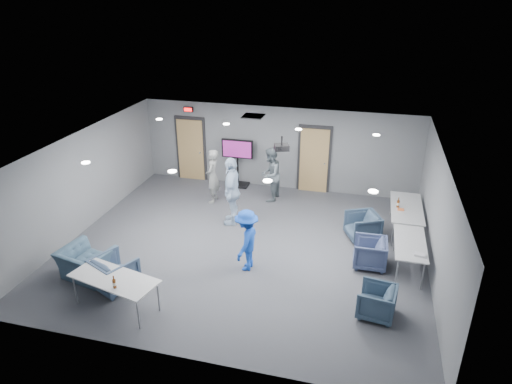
% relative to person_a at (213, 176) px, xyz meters
% --- Properties ---
extents(floor, '(9.00, 9.00, 0.00)m').
position_rel_person_a_xyz_m(floor, '(1.68, -2.37, -0.84)').
color(floor, '#3D4046').
rests_on(floor, ground).
extents(ceiling, '(9.00, 9.00, 0.00)m').
position_rel_person_a_xyz_m(ceiling, '(1.68, -2.37, 1.86)').
color(ceiling, white).
rests_on(ceiling, wall_back).
extents(wall_back, '(9.00, 0.02, 2.70)m').
position_rel_person_a_xyz_m(wall_back, '(1.68, 1.63, 0.51)').
color(wall_back, slate).
rests_on(wall_back, floor).
extents(wall_front, '(9.00, 0.02, 2.70)m').
position_rel_person_a_xyz_m(wall_front, '(1.68, -6.37, 0.51)').
color(wall_front, slate).
rests_on(wall_front, floor).
extents(wall_left, '(0.02, 8.00, 2.70)m').
position_rel_person_a_xyz_m(wall_left, '(-2.82, -2.37, 0.51)').
color(wall_left, slate).
rests_on(wall_left, floor).
extents(wall_right, '(0.02, 8.00, 2.70)m').
position_rel_person_a_xyz_m(wall_right, '(6.18, -2.37, 0.51)').
color(wall_right, slate).
rests_on(wall_right, floor).
extents(door_left, '(1.06, 0.17, 2.24)m').
position_rel_person_a_xyz_m(door_left, '(-1.32, 1.58, 0.23)').
color(door_left, black).
rests_on(door_left, wall_back).
extents(door_right, '(1.06, 0.17, 2.24)m').
position_rel_person_a_xyz_m(door_right, '(2.88, 1.58, 0.23)').
color(door_right, black).
rests_on(door_right, wall_back).
extents(exit_sign, '(0.32, 0.08, 0.16)m').
position_rel_person_a_xyz_m(exit_sign, '(-1.32, 1.56, 1.61)').
color(exit_sign, black).
rests_on(exit_sign, wall_back).
extents(hvac_diffuser, '(0.60, 0.60, 0.03)m').
position_rel_person_a_xyz_m(hvac_diffuser, '(1.18, 0.43, 1.84)').
color(hvac_diffuser, black).
rests_on(hvac_diffuser, ceiling).
extents(downlights, '(6.18, 3.78, 0.02)m').
position_rel_person_a_xyz_m(downlights, '(1.68, -2.37, 1.84)').
color(downlights, white).
rests_on(downlights, ceiling).
extents(person_a, '(0.45, 0.64, 1.68)m').
position_rel_person_a_xyz_m(person_a, '(0.00, 0.00, 0.00)').
color(person_a, gray).
rests_on(person_a, floor).
extents(person_b, '(0.71, 0.88, 1.70)m').
position_rel_person_a_xyz_m(person_b, '(1.68, 0.56, 0.01)').
color(person_b, slate).
rests_on(person_b, floor).
extents(person_c, '(0.62, 1.20, 1.95)m').
position_rel_person_a_xyz_m(person_c, '(0.99, -1.18, 0.14)').
color(person_c, silver).
rests_on(person_c, floor).
extents(person_d, '(0.62, 1.01, 1.52)m').
position_rel_person_a_xyz_m(person_d, '(2.00, -3.30, -0.08)').
color(person_d, blue).
rests_on(person_d, floor).
extents(chair_right_a, '(1.05, 1.04, 0.73)m').
position_rel_person_a_xyz_m(chair_right_a, '(4.58, -1.20, -0.48)').
color(chair_right_a, '#334458').
rests_on(chair_right_a, floor).
extents(chair_right_b, '(0.79, 0.77, 0.70)m').
position_rel_person_a_xyz_m(chair_right_b, '(4.80, -2.48, -0.49)').
color(chair_right_b, '#3D4769').
rests_on(chair_right_b, floor).
extents(chair_right_c, '(0.83, 0.81, 0.67)m').
position_rel_person_a_xyz_m(chair_right_c, '(4.99, -4.30, -0.51)').
color(chair_right_c, '#35495D').
rests_on(chair_right_c, floor).
extents(chair_front_a, '(1.11, 1.12, 0.77)m').
position_rel_person_a_xyz_m(chair_front_a, '(-0.61, -4.77, -0.45)').
color(chair_front_a, '#3E516C').
rests_on(chair_front_a, floor).
extents(chair_front_b, '(1.30, 1.19, 0.73)m').
position_rel_person_a_xyz_m(chair_front_b, '(-1.43, -4.57, -0.48)').
color(chair_front_b, '#3E576B').
rests_on(chair_front_b, floor).
extents(table_right_a, '(0.82, 1.97, 0.73)m').
position_rel_person_a_xyz_m(table_right_a, '(5.68, -0.50, -0.15)').
color(table_right_a, '#B3B5B8').
rests_on(table_right_a, floor).
extents(table_right_b, '(0.70, 1.69, 0.73)m').
position_rel_person_a_xyz_m(table_right_b, '(5.68, -2.40, -0.16)').
color(table_right_b, '#B3B5B8').
rests_on(table_right_b, floor).
extents(table_front_left, '(1.99, 1.18, 0.73)m').
position_rel_person_a_xyz_m(table_front_left, '(-0.23, -5.37, -0.15)').
color(table_front_left, '#B3B5B8').
rests_on(table_front_left, floor).
extents(bottle_front, '(0.07, 0.07, 0.28)m').
position_rel_person_a_xyz_m(bottle_front, '(-0.03, -5.67, -0.01)').
color(bottle_front, '#633110').
rests_on(bottle_front, table_front_left).
extents(bottle_right, '(0.07, 0.07, 0.29)m').
position_rel_person_a_xyz_m(bottle_right, '(5.44, -0.57, -0.01)').
color(bottle_right, '#633110').
rests_on(bottle_right, table_right_a).
extents(snack_box, '(0.16, 0.11, 0.04)m').
position_rel_person_a_xyz_m(snack_box, '(5.51, -0.73, -0.09)').
color(snack_box, orange).
rests_on(snack_box, table_right_a).
extents(wrapper, '(0.25, 0.19, 0.05)m').
position_rel_person_a_xyz_m(wrapper, '(5.85, -2.95, -0.08)').
color(wrapper, silver).
rests_on(wrapper, table_right_b).
extents(tv_stand, '(1.05, 0.50, 1.61)m').
position_rel_person_a_xyz_m(tv_stand, '(0.39, 1.37, 0.07)').
color(tv_stand, black).
rests_on(tv_stand, floor).
extents(projector, '(0.44, 0.41, 0.36)m').
position_rel_person_a_xyz_m(projector, '(2.38, -1.30, 1.56)').
color(projector, black).
rests_on(projector, ceiling).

